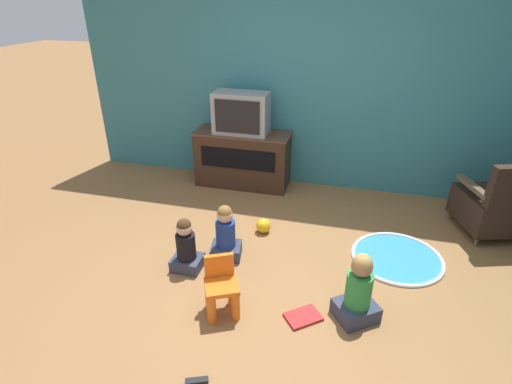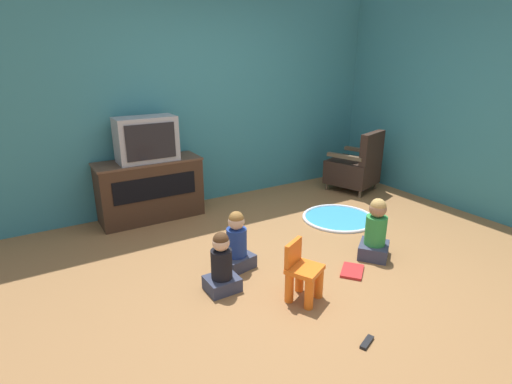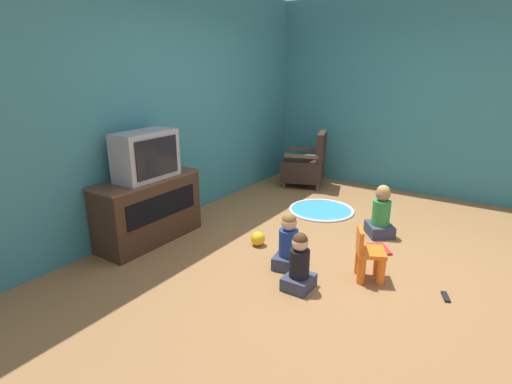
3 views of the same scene
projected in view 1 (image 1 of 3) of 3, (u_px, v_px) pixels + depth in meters
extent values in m
plane|color=olive|center=(279.00, 287.00, 3.43)|extent=(30.00, 30.00, 0.00)
cube|color=teal|center=(304.00, 73.00, 4.70)|extent=(5.61, 0.12, 2.81)
cube|color=#382316|center=(243.00, 159.00, 5.08)|extent=(1.17, 0.44, 0.71)
cube|color=#503626|center=(242.00, 133.00, 4.92)|extent=(1.19, 0.45, 0.02)
cube|color=black|center=(237.00, 159.00, 4.85)|extent=(0.93, 0.01, 0.25)
cube|color=#939399|center=(241.00, 113.00, 4.78)|extent=(0.66, 0.33, 0.50)
cube|color=black|center=(237.00, 117.00, 4.63)|extent=(0.54, 0.02, 0.39)
cylinder|color=brown|center=(493.00, 214.00, 4.44)|extent=(0.04, 0.04, 0.10)
cylinder|color=brown|center=(450.00, 215.00, 4.42)|extent=(0.04, 0.04, 0.10)
cylinder|color=brown|center=(476.00, 242.00, 3.95)|extent=(0.04, 0.04, 0.10)
cube|color=black|center=(490.00, 209.00, 4.10)|extent=(0.74, 0.77, 0.33)
cube|color=brown|center=(473.00, 186.00, 3.96)|extent=(0.23, 0.52, 0.05)
cylinder|color=orange|center=(212.00, 308.00, 3.01)|extent=(0.07, 0.07, 0.28)
cylinder|color=orange|center=(235.00, 304.00, 3.04)|extent=(0.07, 0.07, 0.28)
cylinder|color=orange|center=(209.00, 293.00, 3.15)|extent=(0.07, 0.07, 0.28)
cylinder|color=orange|center=(232.00, 290.00, 3.19)|extent=(0.07, 0.07, 0.28)
cube|color=orange|center=(221.00, 286.00, 3.04)|extent=(0.33, 0.33, 0.04)
cube|color=orange|center=(219.00, 265.00, 3.08)|extent=(0.22, 0.13, 0.20)
cylinder|color=teal|center=(397.00, 258.00, 3.79)|extent=(0.85, 0.85, 0.01)
torus|color=silver|center=(397.00, 258.00, 3.78)|extent=(0.86, 0.86, 0.04)
cube|color=#33384C|center=(226.00, 251.00, 3.80)|extent=(0.32, 0.29, 0.12)
cylinder|color=navy|center=(226.00, 234.00, 3.71)|extent=(0.18, 0.18, 0.26)
sphere|color=#D8AD8C|center=(225.00, 215.00, 3.62)|extent=(0.15, 0.15, 0.15)
sphere|color=olive|center=(225.00, 213.00, 3.61)|extent=(0.14, 0.14, 0.14)
cube|color=#33384C|center=(355.00, 310.00, 3.09)|extent=(0.40, 0.39, 0.13)
cylinder|color=#2D8C3F|center=(359.00, 290.00, 2.99)|extent=(0.20, 0.20, 0.28)
sphere|color=#9E7051|center=(362.00, 266.00, 2.89)|extent=(0.16, 0.16, 0.16)
sphere|color=tan|center=(363.00, 263.00, 2.88)|extent=(0.15, 0.15, 0.15)
cube|color=#33384C|center=(188.00, 263.00, 3.64)|extent=(0.27, 0.23, 0.12)
cylinder|color=black|center=(186.00, 246.00, 3.55)|extent=(0.17, 0.17, 0.25)
sphere|color=#D8AD8C|center=(184.00, 228.00, 3.47)|extent=(0.14, 0.14, 0.14)
sphere|color=#472D19|center=(184.00, 226.00, 3.46)|extent=(0.13, 0.13, 0.13)
sphere|color=yellow|center=(263.00, 226.00, 4.17)|extent=(0.15, 0.15, 0.15)
cube|color=#B22323|center=(303.00, 317.00, 3.10)|extent=(0.32, 0.31, 0.02)
cube|color=black|center=(197.00, 381.00, 2.60)|extent=(0.16, 0.10, 0.02)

